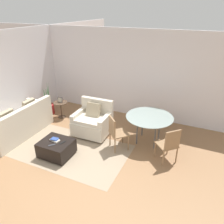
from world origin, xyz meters
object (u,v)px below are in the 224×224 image
(picture_frame, at_px, (60,100))
(dining_chair_near_left, at_px, (116,131))
(tv_remote_primary, at_px, (52,145))
(dining_table, at_px, (149,119))
(couch, at_px, (18,125))
(ottoman, at_px, (56,148))
(book_stack, at_px, (55,140))
(armchair, at_px, (93,122))
(potted_plant, at_px, (49,107))
(dining_chair_near_right, at_px, (169,144))
(side_table, at_px, (61,107))
(tv_remote_secondary, at_px, (63,143))

(picture_frame, distance_m, dining_chair_near_left, 2.49)
(tv_remote_primary, distance_m, dining_table, 2.50)
(couch, xyz_separation_m, dining_table, (3.44, 1.15, 0.38))
(ottoman, relative_size, book_stack, 2.96)
(dining_chair_near_left, bearing_deg, dining_table, 45.00)
(picture_frame, relative_size, dining_table, 0.14)
(couch, relative_size, armchair, 2.03)
(potted_plant, xyz_separation_m, dining_chair_near_left, (2.89, -0.95, 0.27))
(dining_table, distance_m, dining_chair_near_left, 0.94)
(dining_table, xyz_separation_m, dining_chair_near_right, (0.66, -0.66, -0.16))
(side_table, bearing_deg, ottoman, -56.85)
(couch, distance_m, dining_table, 3.65)
(side_table, bearing_deg, tv_remote_secondary, -52.41)
(ottoman, height_order, picture_frame, picture_frame)
(couch, relative_size, ottoman, 2.66)
(side_table, distance_m, dining_table, 3.01)
(couch, distance_m, dining_chair_near_left, 2.83)
(ottoman, distance_m, potted_plant, 2.49)
(couch, height_order, dining_chair_near_right, couch)
(book_stack, relative_size, tv_remote_primary, 1.63)
(armchair, distance_m, dining_chair_near_right, 2.24)
(dining_table, relative_size, dining_chair_near_right, 1.35)
(dining_chair_near_right, bearing_deg, tv_remote_secondary, -160.19)
(tv_remote_secondary, height_order, dining_chair_near_right, dining_chair_near_right)
(tv_remote_secondary, bearing_deg, potted_plant, 136.65)
(dining_chair_near_right, bearing_deg, dining_table, 135.00)
(potted_plant, xyz_separation_m, dining_table, (3.55, -0.29, 0.43))
(ottoman, xyz_separation_m, dining_table, (1.85, 1.52, 0.46))
(potted_plant, height_order, side_table, potted_plant)
(ottoman, bearing_deg, dining_table, 39.46)
(ottoman, bearing_deg, tv_remote_secondary, 8.64)
(side_table, bearing_deg, dining_chair_near_right, -13.54)
(tv_remote_secondary, distance_m, dining_chair_near_left, 1.31)
(tv_remote_primary, relative_size, tv_remote_secondary, 0.91)
(potted_plant, bearing_deg, armchair, -14.95)
(dining_chair_near_left, bearing_deg, couch, -169.83)
(ottoman, distance_m, dining_chair_near_left, 1.50)
(armchair, height_order, side_table, armchair)
(ottoman, xyz_separation_m, side_table, (-1.14, 1.74, 0.16))
(tv_remote_primary, height_order, dining_chair_near_left, dining_chair_near_left)
(couch, bearing_deg, tv_remote_primary, -17.96)
(book_stack, distance_m, potted_plant, 2.45)
(book_stack, height_order, dining_chair_near_left, dining_chair_near_left)
(couch, xyz_separation_m, ottoman, (1.59, -0.36, -0.08))
(armchair, relative_size, tv_remote_primary, 6.33)
(book_stack, xyz_separation_m, dining_table, (1.89, 1.49, 0.25))
(tv_remote_secondary, bearing_deg, side_table, 127.59)
(tv_remote_secondary, bearing_deg, book_stack, -179.55)
(couch, distance_m, tv_remote_primary, 1.70)
(tv_remote_primary, relative_size, side_table, 0.29)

